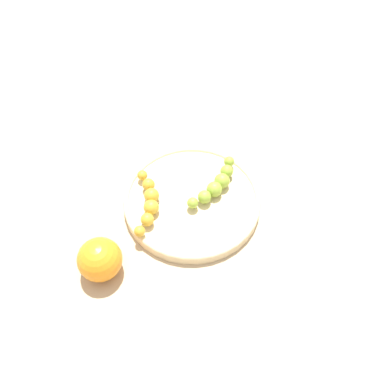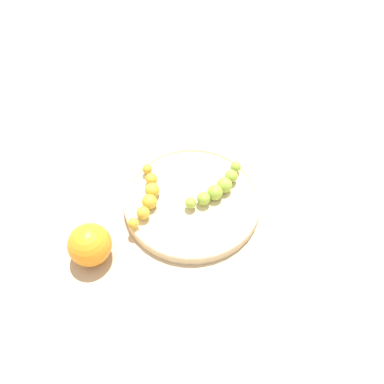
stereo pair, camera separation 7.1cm
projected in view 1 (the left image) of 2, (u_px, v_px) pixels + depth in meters
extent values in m
plane|color=tan|center=(192.00, 203.00, 0.75)|extent=(2.40, 2.40, 0.00)
cylinder|color=beige|center=(192.00, 201.00, 0.74)|extent=(0.27, 0.27, 0.02)
torus|color=beige|center=(192.00, 198.00, 0.73)|extent=(0.27, 0.27, 0.01)
sphere|color=#8CAD38|center=(193.00, 203.00, 0.70)|extent=(0.02, 0.02, 0.02)
sphere|color=#8CAD38|center=(204.00, 197.00, 0.71)|extent=(0.03, 0.03, 0.03)
sphere|color=#8CAD38|center=(214.00, 189.00, 0.72)|extent=(0.03, 0.03, 0.03)
sphere|color=#8CAD38|center=(222.00, 181.00, 0.74)|extent=(0.03, 0.03, 0.03)
sphere|color=#8CAD38|center=(227.00, 171.00, 0.75)|extent=(0.03, 0.03, 0.03)
sphere|color=#8CAD38|center=(229.00, 162.00, 0.77)|extent=(0.02, 0.02, 0.02)
sphere|color=gold|center=(140.00, 231.00, 0.67)|extent=(0.02, 0.02, 0.02)
sphere|color=gold|center=(147.00, 220.00, 0.68)|extent=(0.02, 0.02, 0.02)
sphere|color=gold|center=(151.00, 207.00, 0.70)|extent=(0.03, 0.03, 0.03)
sphere|color=gold|center=(152.00, 195.00, 0.72)|extent=(0.03, 0.03, 0.03)
sphere|color=gold|center=(149.00, 185.00, 0.73)|extent=(0.02, 0.02, 0.02)
sphere|color=gold|center=(142.00, 175.00, 0.75)|extent=(0.02, 0.02, 0.02)
sphere|color=orange|center=(100.00, 259.00, 0.63)|extent=(0.08, 0.08, 0.08)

